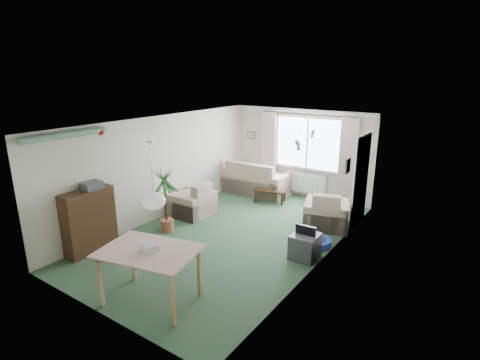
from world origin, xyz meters
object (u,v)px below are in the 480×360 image
Objects in this scene: armchair_left at (192,198)px; bookshelf at (89,221)px; sofa at (257,177)px; tv_cube at (305,246)px; coffee_table at (270,195)px; houseplant at (165,200)px; dining_table at (151,276)px; pet_bed at (316,242)px; armchair_corner at (327,209)px.

armchair_left is 0.75× the size of bookshelf.
sofa reaches higher than armchair_left.
armchair_left is 1.78× the size of tv_cube.
armchair_left is at bearing -121.07° from coffee_table.
tv_cube is at bearing 10.69° from houseplant.
bookshelf is at bearing -108.37° from coffee_table.
coffee_table is (1.12, 1.86, -0.23)m from armchair_left.
houseplant reaches higher than armchair_left.
houseplant is at bearing -107.46° from coffee_table.
bookshelf is 2.27m from dining_table.
coffee_table is 0.56× the size of houseplant.
pet_bed is (2.75, -2.17, -0.41)m from sofa.
houseplant is at bearing -157.81° from pet_bed.
pet_bed is at bearing 22.19° from houseplant.
sofa is at bearing 86.67° from houseplant.
houseplant is at bearing 10.67° from armchair_left.
houseplant reaches higher than tv_cube.
coffee_table is at bearing 139.94° from pet_bed.
armchair_corner is 1.54× the size of pet_bed.
sofa is 1.52× the size of bookshelf.
tv_cube is 0.66m from pet_bed.
sofa is 1.42× the size of dining_table.
tv_cube is at bearing 79.85° from armchair_corner.
armchair_corner is at bearing 96.96° from tv_cube.
dining_table is at bearing -81.35° from coffee_table.
armchair_corner reaches higher than pet_bed.
pet_bed is (2.03, -1.71, -0.12)m from coffee_table.
houseplant is 2.60m from dining_table.
houseplant is 3.09m from tv_cube.
dining_table reaches higher than tv_cube.
armchair_corner is at bearing 46.00° from bookshelf.
sofa is 2.04× the size of armchair_left.
coffee_table is 4.65m from bookshelf.
armchair_left is 3.56m from dining_table.
armchair_corner is 1.06m from pet_bed.
sofa reaches higher than coffee_table.
armchair_left is at bearing 121.57° from dining_table.
armchair_left is at bearing 80.47° from bookshelf.
tv_cube is (2.80, -2.81, -0.23)m from sofa.
sofa is 3.63× the size of tv_cube.
pet_bed is at bearing 92.43° from armchair_left.
tv_cube is (1.34, 2.54, -0.18)m from dining_table.
tv_cube is (2.08, -2.34, 0.05)m from coffee_table.
bookshelf reaches higher than armchair_left.
bookshelf is 2.00× the size of pet_bed.
houseplant is (0.54, 1.48, 0.11)m from bookshelf.
coffee_table is at bearing 146.16° from sofa.
pet_bed is (2.95, 1.20, -0.66)m from houseplant.
houseplant is 2.81× the size of tv_cube.
bookshelf is at bearing 167.33° from dining_table.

